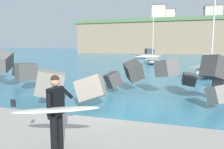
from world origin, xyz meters
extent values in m
plane|color=teal|center=(0.00, 0.00, 0.00)|extent=(400.00, 400.00, 0.00)
cube|color=#9E998E|center=(0.00, -4.00, 0.12)|extent=(48.00, 4.40, 0.24)
cube|color=#4C4944|center=(-5.50, 2.06, 1.15)|extent=(1.30, 1.36, 0.98)
cube|color=#3D3A38|center=(4.46, 1.88, 1.69)|extent=(1.31, 1.39, 1.23)
cube|color=#3D3A38|center=(0.58, 3.46, 1.25)|extent=(1.30, 1.48, 1.36)
cube|color=#3D3A38|center=(3.56, 4.18, 0.80)|extent=(0.79, 0.89, 0.79)
cube|color=slate|center=(-2.43, -0.20, 0.99)|extent=(1.68, 1.57, 1.29)
cube|color=#605B56|center=(-7.24, 2.02, 1.73)|extent=(1.53, 1.59, 1.46)
cube|color=gray|center=(-0.42, -0.40, 0.92)|extent=(1.39, 1.15, 1.29)
cube|color=#3D3A38|center=(-0.53, 3.07, 0.74)|extent=(1.21, 1.12, 1.06)
cube|color=#3D3A38|center=(4.89, 2.70, 0.94)|extent=(0.76, 0.85, 0.71)
cube|color=slate|center=(4.52, 1.17, 0.64)|extent=(1.02, 1.00, 0.90)
cube|color=slate|center=(-7.72, 3.94, 0.91)|extent=(1.02, 1.14, 0.89)
cube|color=#605B56|center=(2.39, 2.87, 1.53)|extent=(1.39, 1.31, 1.04)
cylinder|color=black|center=(0.42, -4.23, 0.69)|extent=(0.15, 0.15, 0.90)
cylinder|color=black|center=(0.41, -4.47, 0.69)|extent=(0.15, 0.15, 0.90)
cube|color=black|center=(0.41, -4.35, 1.44)|extent=(0.22, 0.38, 0.60)
sphere|color=#A87A5B|center=(0.41, -4.35, 1.87)|extent=(0.21, 0.21, 0.21)
sphere|color=black|center=(0.41, -4.35, 1.92)|extent=(0.19, 0.19, 0.19)
cylinder|color=black|center=(0.47, -3.97, 1.56)|extent=(0.09, 0.53, 0.41)
cylinder|color=black|center=(0.41, -4.60, 1.40)|extent=(0.09, 0.09, 0.56)
ellipsoid|color=silver|center=(0.51, -4.67, 1.34)|extent=(2.09, 0.37, 0.37)
cube|color=black|center=(-0.44, -4.67, 1.41)|extent=(0.12, 0.02, 0.16)
ellipsoid|color=beige|center=(-3.15, 36.64, 0.48)|extent=(5.89, 4.66, 0.96)
cube|color=#9C9991|center=(-3.15, 36.64, 0.92)|extent=(5.42, 4.29, 0.10)
cube|color=#33383D|center=(-2.79, 36.86, 1.47)|extent=(2.08, 1.91, 1.02)
cube|color=#334C5B|center=(-2.79, 36.86, 2.04)|extent=(1.87, 1.72, 0.12)
ellipsoid|color=beige|center=(-0.73, 24.15, 0.41)|extent=(2.32, 5.66, 0.81)
cube|color=#9C9991|center=(-0.73, 24.15, 0.77)|extent=(2.13, 5.21, 0.10)
cylinder|color=silver|center=(-0.77, 24.56, 3.77)|extent=(0.12, 0.12, 5.91)
cylinder|color=silver|center=(-0.77, 24.56, 1.71)|extent=(0.38, 3.31, 0.08)
ellipsoid|color=beige|center=(5.75, 11.29, 0.51)|extent=(4.27, 5.69, 1.03)
cube|color=#9C9991|center=(5.75, 11.29, 0.99)|extent=(3.93, 5.24, 0.10)
cylinder|color=silver|center=(5.55, 10.93, 3.77)|extent=(0.12, 0.12, 5.48)
cylinder|color=silver|center=(5.55, 10.93, 1.93)|extent=(1.68, 2.93, 0.08)
cube|color=#847056|center=(12.16, 85.67, 5.27)|extent=(89.80, 43.00, 10.54)
cube|color=#4C6B42|center=(12.16, 85.67, 11.14)|extent=(91.60, 43.86, 1.20)
cube|color=beige|center=(-2.70, 86.99, 14.50)|extent=(7.47, 7.60, 5.52)
cube|color=#66564C|center=(-2.70, 86.99, 17.41)|extent=(7.85, 7.98, 0.30)
cube|color=#B2ADA3|center=(15.07, 85.33, 14.64)|extent=(6.05, 7.73, 5.81)
cube|color=#66564C|center=(15.07, 85.33, 17.70)|extent=(6.35, 8.11, 0.30)
cube|color=beige|center=(-4.50, 76.26, 14.51)|extent=(4.71, 6.99, 5.54)
cube|color=#66564C|center=(-4.50, 76.26, 17.43)|extent=(4.94, 7.34, 0.30)
camera|label=1|loc=(2.93, -8.36, 2.64)|focal=34.52mm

